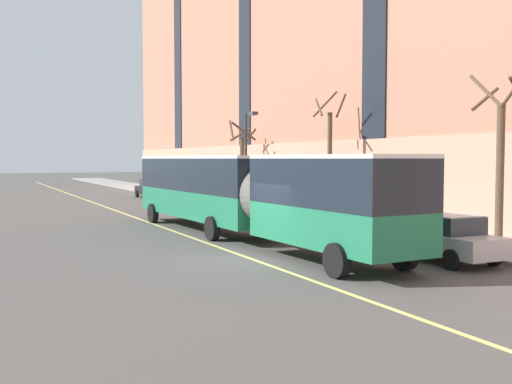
{
  "coord_description": "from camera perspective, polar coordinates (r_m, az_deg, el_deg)",
  "views": [
    {
      "loc": [
        -8.28,
        -17.83,
        3.36
      ],
      "look_at": [
        3.71,
        7.24,
        1.8
      ],
      "focal_mm": 42.0,
      "sensor_mm": 36.0,
      "label": 1
    }
  ],
  "objects": [
    {
      "name": "parked_car_black_2",
      "position": [
        26.21,
        6.64,
        -2.45
      ],
      "size": [
        1.98,
        4.3,
        1.56
      ],
      "color": "black",
      "rests_on": "ground"
    },
    {
      "name": "street_tree_far_downtown",
      "position": [
        42.65,
        -1.35,
        2.94
      ],
      "size": [
        2.05,
        2.13,
        5.99
      ],
      "color": "brown",
      "rests_on": "sidewalk"
    },
    {
      "name": "street_tree_far_uptown",
      "position": [
        32.55,
        7.01,
        3.43
      ],
      "size": [
        1.67,
        1.63,
        6.92
      ],
      "color": "brown",
      "rests_on": "sidewalk"
    },
    {
      "name": "parked_car_darkgray_3",
      "position": [
        35.2,
        -2.42,
        -0.99
      ],
      "size": [
        1.97,
        4.8,
        1.56
      ],
      "color": "#4C4C51",
      "rests_on": "ground"
    },
    {
      "name": "ground_plane",
      "position": [
        19.94,
        -0.64,
        -6.48
      ],
      "size": [
        260.0,
        260.0,
        0.0
      ],
      "primitive_type": "plane",
      "color": "#4C4947"
    },
    {
      "name": "street_lamp",
      "position": [
        37.39,
        -0.8,
        4.12
      ],
      "size": [
        0.36,
        1.48,
        6.1
      ],
      "color": "#2D2D30",
      "rests_on": "sidewalk"
    },
    {
      "name": "street_tree_mid_block",
      "position": [
        23.65,
        22.24,
        3.12
      ],
      "size": [
        1.71,
        1.73,
        6.58
      ],
      "color": "brown",
      "rests_on": "sidewalk"
    },
    {
      "name": "lane_centerline",
      "position": [
        22.71,
        -3.52,
        -5.29
      ],
      "size": [
        0.16,
        140.0,
        0.01
      ],
      "primitive_type": "cube",
      "color": "#E0D66B",
      "rests_on": "ground"
    },
    {
      "name": "sidewalk",
      "position": [
        27.24,
        14.0,
        -3.81
      ],
      "size": [
        4.39,
        160.0,
        0.15
      ],
      "primitive_type": "cube",
      "color": "gray",
      "rests_on": "ground"
    },
    {
      "name": "parked_car_black_5",
      "position": [
        42.55,
        -6.47,
        -0.28
      ],
      "size": [
        2.02,
        4.44,
        1.56
      ],
      "color": "black",
      "rests_on": "ground"
    },
    {
      "name": "city_bus",
      "position": [
        24.66,
        -1.3,
        0.12
      ],
      "size": [
        3.44,
        19.96,
        3.48
      ],
      "color": "#1E704C",
      "rests_on": "ground"
    },
    {
      "name": "parked_car_black_0",
      "position": [
        52.0,
        -10.01,
        0.32
      ],
      "size": [
        1.94,
        4.28,
        1.56
      ],
      "color": "black",
      "rests_on": "ground"
    },
    {
      "name": "parked_car_silver_6",
      "position": [
        20.48,
        17.35,
        -4.16
      ],
      "size": [
        1.94,
        4.46,
        1.56
      ],
      "color": "#B7B7BC",
      "rests_on": "ground"
    }
  ]
}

